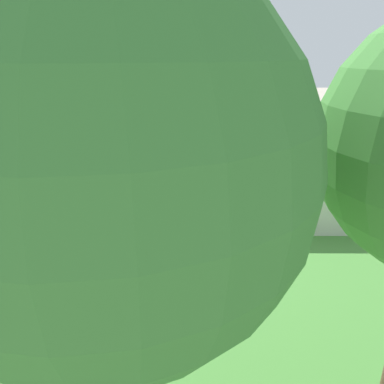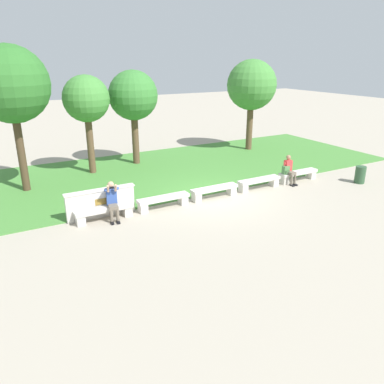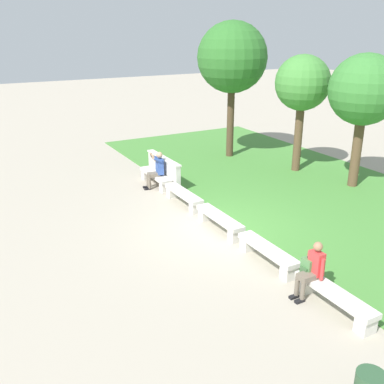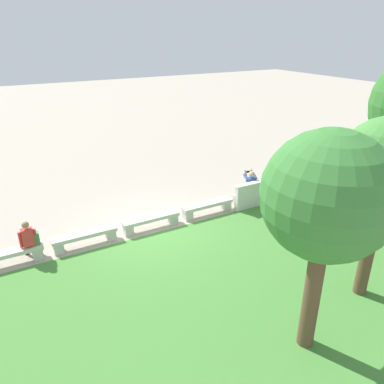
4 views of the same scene
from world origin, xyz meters
name	(u,v)px [view 2 (image 2 of 4)]	position (x,y,z in m)	size (l,w,h in m)	color
ground_plane	(214,198)	(0.00, 0.00, 0.00)	(80.00, 80.00, 0.00)	#A89E8C
grass_strip	(167,170)	(0.00, 4.38, 0.01)	(22.80, 8.00, 0.03)	#478438
bench_main	(104,212)	(-4.41, 0.00, 0.30)	(1.98, 0.40, 0.45)	beige
bench_near	(163,200)	(-2.21, 0.00, 0.30)	(1.98, 0.40, 0.45)	beige
bench_mid	(215,191)	(0.00, 0.00, 0.30)	(1.98, 0.40, 0.45)	beige
bench_far	(259,182)	(2.21, 0.00, 0.30)	(1.98, 0.40, 0.45)	beige
bench_end	(298,174)	(4.41, 0.00, 0.30)	(1.98, 0.40, 0.45)	beige
backrest_wall_with_plaque	(101,203)	(-4.41, 0.34, 0.52)	(2.42, 0.24, 1.01)	beige
person_photographer	(112,199)	(-4.13, -0.08, 0.74)	(0.51, 0.76, 1.32)	black
person_distant	(289,169)	(3.78, -0.07, 0.67)	(0.48, 0.67, 1.26)	black
backpack	(286,170)	(3.62, -0.03, 0.63)	(0.28, 0.24, 0.43)	#4C7F47
tree_behind_wall	(86,100)	(-3.30, 5.67, 3.41)	(2.09, 2.09, 4.52)	brown
tree_left_background	(252,86)	(6.15, 5.94, 3.70)	(2.81, 2.81, 5.14)	brown
tree_right_background	(10,85)	(-6.37, 4.50, 4.23)	(2.94, 2.94, 5.73)	#4C3826
tree_far_back	(133,96)	(-0.86, 6.23, 3.42)	(2.42, 2.42, 4.67)	brown
trash_bin	(360,175)	(6.58, -1.52, 0.38)	(0.44, 0.44, 0.75)	#2D5133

